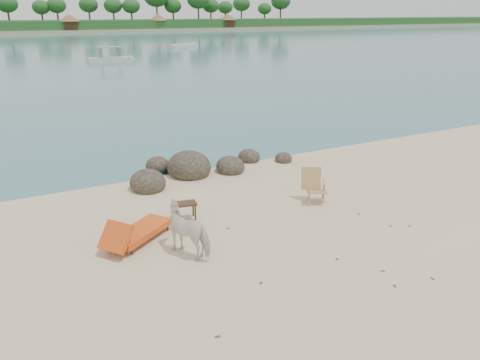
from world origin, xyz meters
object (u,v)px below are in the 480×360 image
(cow, at_px, (190,230))
(side_table, at_px, (186,212))
(lounge_chair, at_px, (140,228))
(boulders, at_px, (193,169))
(deck_chair, at_px, (317,188))

(cow, height_order, side_table, cow)
(side_table, bearing_deg, lounge_chair, -146.93)
(boulders, xyz_separation_m, lounge_chair, (-3.05, -3.99, 0.12))
(boulders, height_order, side_table, boulders)
(side_table, xyz_separation_m, lounge_chair, (-1.43, -0.60, 0.09))
(boulders, distance_m, cow, 5.63)
(deck_chair, bearing_deg, lounge_chair, -148.75)
(deck_chair, bearing_deg, cow, -134.00)
(deck_chair, bearing_deg, side_table, -157.94)
(boulders, distance_m, side_table, 3.76)
(side_table, xyz_separation_m, deck_chair, (3.86, -0.69, 0.26))
(side_table, height_order, deck_chair, deck_chair)
(lounge_chair, xyz_separation_m, deck_chair, (5.29, -0.09, 0.17))
(cow, bearing_deg, lounge_chair, -80.86)
(lounge_chair, height_order, deck_chair, deck_chair)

